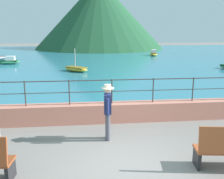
# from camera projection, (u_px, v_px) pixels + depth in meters

# --- Properties ---
(ground_plane) EXTENTS (120.00, 120.00, 0.00)m
(ground_plane) POSITION_uv_depth(u_px,v_px,m) (126.00, 165.00, 6.43)
(ground_plane) COLOR slate
(promenade_wall) EXTENTS (20.00, 0.56, 0.70)m
(promenade_wall) POSITION_uv_depth(u_px,v_px,m) (112.00, 112.00, 9.45)
(promenade_wall) COLOR tan
(promenade_wall) RESTS_ON ground
(railing) EXTENTS (18.44, 0.04, 0.90)m
(railing) POSITION_uv_depth(u_px,v_px,m) (112.00, 87.00, 9.23)
(railing) COLOR #383330
(railing) RESTS_ON promenade_wall
(lake_water) EXTENTS (64.00, 44.32, 0.06)m
(lake_water) POSITION_uv_depth(u_px,v_px,m) (92.00, 57.00, 31.43)
(lake_water) COLOR teal
(lake_water) RESTS_ON ground
(hill_main) EXTENTS (22.93, 22.93, 11.94)m
(hill_main) POSITION_uv_depth(u_px,v_px,m) (99.00, 14.00, 45.39)
(hill_main) COLOR #1E4C2D
(hill_main) RESTS_ON ground
(hill_secondary) EXTENTS (18.99, 18.99, 5.38)m
(hill_secondary) POSITION_uv_depth(u_px,v_px,m) (100.00, 33.00, 48.26)
(hill_secondary) COLOR #1E4C2D
(hill_secondary) RESTS_ON ground
(person_walking) EXTENTS (0.38, 0.57, 1.75)m
(person_walking) POSITION_uv_depth(u_px,v_px,m) (108.00, 109.00, 7.75)
(person_walking) COLOR #4C4C56
(person_walking) RESTS_ON ground
(boat_0) EXTENTS (2.34, 1.00, 0.76)m
(boat_0) POSITION_uv_depth(u_px,v_px,m) (9.00, 61.00, 24.86)
(boat_0) COLOR #338C59
(boat_0) RESTS_ON lake_water
(boat_2) EXTENTS (1.40, 2.44, 0.76)m
(boat_2) POSITION_uv_depth(u_px,v_px,m) (154.00, 53.00, 32.96)
(boat_2) COLOR gold
(boat_2) RESTS_ON lake_water
(boat_5) EXTENTS (2.28, 2.25, 1.82)m
(boat_5) POSITION_uv_depth(u_px,v_px,m) (76.00, 69.00, 20.49)
(boat_5) COLOR gold
(boat_5) RESTS_ON lake_water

